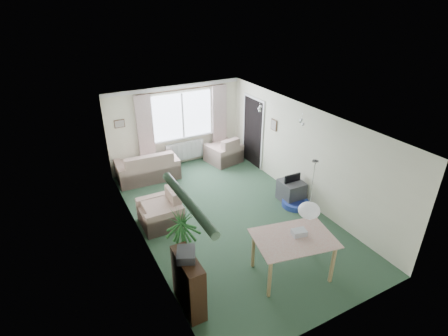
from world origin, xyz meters
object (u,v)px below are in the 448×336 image
armchair_left (160,209)px  dining_table (292,256)px  sofa (147,165)px  armchair_corner (223,149)px  coffee_table (163,168)px  houseplant (184,245)px  pet_bed (295,203)px  tv_cube (291,191)px  bookshelf (189,283)px

armchair_left → dining_table: dining_table is taller
sofa → armchair_left: (-0.40, -2.24, -0.01)m
armchair_corner → coffee_table: bearing=-11.8°
armchair_left → sofa: bearing=170.6°
armchair_corner → houseplant: size_ratio=0.61×
coffee_table → armchair_left: bearing=-110.8°
sofa → pet_bed: sofa is taller
tv_cube → houseplant: bearing=-157.5°
sofa → bookshelf: 4.74m
sofa → houseplant: size_ratio=1.10×
armchair_left → armchair_corner: bearing=129.3°
armchair_left → houseplant: size_ratio=0.60×
armchair_left → tv_cube: size_ratio=1.54×
armchair_left → pet_bed: armchair_left is taller
tv_cube → dining_table: bearing=-125.8°
armchair_left → dining_table: size_ratio=0.69×
armchair_corner → armchair_left: bearing=27.5°
dining_table → pet_bed: dining_table is taller
armchair_left → coffee_table: 2.40m
houseplant → coffee_table: bearing=76.2°
armchair_left → houseplant: (-0.15, -1.83, 0.35)m
dining_table → tv_cube: bearing=52.1°
dining_table → tv_cube: size_ratio=2.23×
armchair_left → pet_bed: bearing=75.8°
tv_cube → pet_bed: bearing=-98.8°
bookshelf → sofa: bearing=81.5°
armchair_corner → dining_table: 4.99m
pet_bed → bookshelf: bearing=-155.4°
armchair_left → dining_table: (1.60, -2.64, 0.00)m
armchair_left → tv_cube: armchair_left is taller
coffee_table → bookshelf: (-1.19, -4.68, 0.30)m
armchair_left → coffee_table: (0.85, 2.24, -0.20)m
bookshelf → tv_cube: size_ratio=1.73×
sofa → dining_table: size_ratio=1.28×
sofa → houseplant: (-0.55, -4.07, 0.34)m
armchair_corner → armchair_left: armchair_corner is taller
coffee_table → houseplant: (-1.00, -4.07, 0.55)m
sofa → bookshelf: (-0.74, -4.68, 0.09)m
sofa → coffee_table: 0.50m
armchair_left → houseplant: 1.87m
armchair_left → pet_bed: (3.15, -0.84, -0.34)m
sofa → dining_table: sofa is taller
coffee_table → dining_table: 4.94m
houseplant → dining_table: 1.96m
armchair_corner → pet_bed: armchair_corner is taller
sofa → tv_cube: 3.98m
coffee_table → bookshelf: bookshelf is taller
armchair_corner → bookshelf: size_ratio=0.90×
coffee_table → tv_cube: tv_cube is taller
coffee_table → dining_table: dining_table is taller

